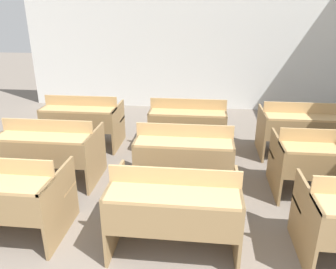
{
  "coord_description": "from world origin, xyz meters",
  "views": [
    {
      "loc": [
        0.44,
        -0.86,
        2.08
      ],
      "look_at": [
        0.06,
        2.63,
        0.72
      ],
      "focal_mm": 35.0,
      "sensor_mm": 36.0,
      "label": 1
    }
  ],
  "objects_px": {
    "bench_front_left": "(1,194)",
    "bench_second_right": "(326,161)",
    "bench_front_center": "(175,206)",
    "bench_second_center": "(184,154)",
    "bench_second_left": "(51,149)",
    "bench_third_left": "(83,120)",
    "bench_third_center": "(188,123)",
    "bench_third_right": "(301,128)"
  },
  "relations": [
    {
      "from": "bench_third_center",
      "to": "bench_second_left",
      "type": "bearing_deg",
      "value": -145.11
    },
    {
      "from": "bench_second_center",
      "to": "bench_second_right",
      "type": "xyz_separation_m",
      "value": [
        1.64,
        0.0,
        0.0
      ]
    },
    {
      "from": "bench_second_left",
      "to": "bench_front_center",
      "type": "bearing_deg",
      "value": -33.79
    },
    {
      "from": "bench_third_right",
      "to": "bench_front_center",
      "type": "bearing_deg",
      "value": -126.59
    },
    {
      "from": "bench_front_center",
      "to": "bench_second_center",
      "type": "height_order",
      "value": "same"
    },
    {
      "from": "bench_third_left",
      "to": "bench_third_right",
      "type": "distance_m",
      "value": 3.31
    },
    {
      "from": "bench_third_right",
      "to": "bench_third_left",
      "type": "bearing_deg",
      "value": 179.61
    },
    {
      "from": "bench_second_center",
      "to": "bench_second_right",
      "type": "height_order",
      "value": "same"
    },
    {
      "from": "bench_front_center",
      "to": "bench_third_center",
      "type": "distance_m",
      "value": 2.26
    },
    {
      "from": "bench_second_left",
      "to": "bench_third_center",
      "type": "distance_m",
      "value": 2.01
    },
    {
      "from": "bench_front_left",
      "to": "bench_third_center",
      "type": "distance_m",
      "value": 2.77
    },
    {
      "from": "bench_front_left",
      "to": "bench_second_right",
      "type": "relative_size",
      "value": 1.0
    },
    {
      "from": "bench_front_center",
      "to": "bench_second_left",
      "type": "bearing_deg",
      "value": 146.21
    },
    {
      "from": "bench_third_center",
      "to": "bench_third_right",
      "type": "distance_m",
      "value": 1.66
    },
    {
      "from": "bench_second_center",
      "to": "bench_second_right",
      "type": "bearing_deg",
      "value": 0.02
    },
    {
      "from": "bench_front_center",
      "to": "bench_second_center",
      "type": "bearing_deg",
      "value": 89.16
    },
    {
      "from": "bench_third_center",
      "to": "bench_front_center",
      "type": "bearing_deg",
      "value": -89.97
    },
    {
      "from": "bench_second_center",
      "to": "bench_third_left",
      "type": "bearing_deg",
      "value": 145.85
    },
    {
      "from": "bench_front_center",
      "to": "bench_second_center",
      "type": "xyz_separation_m",
      "value": [
        0.02,
        1.12,
        0.0
      ]
    },
    {
      "from": "bench_front_center",
      "to": "bench_third_left",
      "type": "height_order",
      "value": "same"
    },
    {
      "from": "bench_third_center",
      "to": "bench_front_left",
      "type": "bearing_deg",
      "value": -126.41
    },
    {
      "from": "bench_third_left",
      "to": "bench_front_center",
      "type": "bearing_deg",
      "value": -53.72
    },
    {
      "from": "bench_front_left",
      "to": "bench_second_left",
      "type": "distance_m",
      "value": 1.08
    },
    {
      "from": "bench_second_left",
      "to": "bench_third_left",
      "type": "relative_size",
      "value": 1.0
    },
    {
      "from": "bench_front_center",
      "to": "bench_third_left",
      "type": "bearing_deg",
      "value": 126.28
    },
    {
      "from": "bench_front_center",
      "to": "bench_third_right",
      "type": "height_order",
      "value": "same"
    },
    {
      "from": "bench_second_right",
      "to": "bench_third_center",
      "type": "relative_size",
      "value": 1.0
    },
    {
      "from": "bench_second_right",
      "to": "bench_third_right",
      "type": "distance_m",
      "value": 1.11
    },
    {
      "from": "bench_third_left",
      "to": "bench_front_left",
      "type": "bearing_deg",
      "value": -89.81
    },
    {
      "from": "bench_third_center",
      "to": "bench_second_right",
      "type": "bearing_deg",
      "value": -34.43
    },
    {
      "from": "bench_second_right",
      "to": "bench_third_left",
      "type": "height_order",
      "value": "same"
    },
    {
      "from": "bench_front_left",
      "to": "bench_second_left",
      "type": "bearing_deg",
      "value": 90.29
    },
    {
      "from": "bench_third_left",
      "to": "bench_third_center",
      "type": "distance_m",
      "value": 1.65
    },
    {
      "from": "bench_second_left",
      "to": "bench_second_center",
      "type": "xyz_separation_m",
      "value": [
        1.67,
        0.01,
        0.0
      ]
    },
    {
      "from": "bench_front_center",
      "to": "bench_third_right",
      "type": "relative_size",
      "value": 1.0
    },
    {
      "from": "bench_second_right",
      "to": "bench_third_center",
      "type": "bearing_deg",
      "value": 145.57
    },
    {
      "from": "bench_front_center",
      "to": "bench_second_center",
      "type": "relative_size",
      "value": 1.0
    },
    {
      "from": "bench_front_center",
      "to": "bench_third_center",
      "type": "bearing_deg",
      "value": 90.03
    },
    {
      "from": "bench_front_center",
      "to": "bench_front_left",
      "type": "bearing_deg",
      "value": 179.09
    },
    {
      "from": "bench_second_right",
      "to": "bench_third_left",
      "type": "distance_m",
      "value": 3.5
    },
    {
      "from": "bench_front_center",
      "to": "bench_third_right",
      "type": "xyz_separation_m",
      "value": [
        1.66,
        2.23,
        0.0
      ]
    },
    {
      "from": "bench_front_center",
      "to": "bench_second_left",
      "type": "distance_m",
      "value": 1.99
    }
  ]
}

